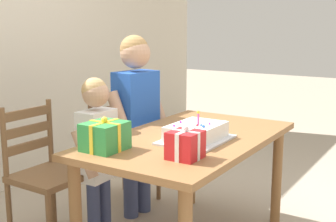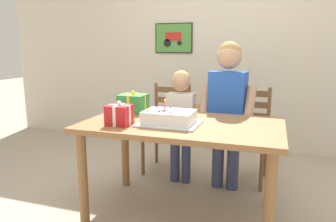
{
  "view_description": "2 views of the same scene",
  "coord_description": "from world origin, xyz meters",
  "views": [
    {
      "loc": [
        -2.36,
        -1.34,
        1.44
      ],
      "look_at": [
        -0.11,
        0.09,
        0.92
      ],
      "focal_mm": 48.05,
      "sensor_mm": 36.0,
      "label": 1
    },
    {
      "loc": [
        0.64,
        -2.24,
        1.3
      ],
      "look_at": [
        -0.11,
        0.0,
        0.83
      ],
      "focal_mm": 33.92,
      "sensor_mm": 36.0,
      "label": 2
    }
  ],
  "objects": [
    {
      "name": "chair_right",
      "position": [
        0.41,
        0.87,
        0.47
      ],
      "size": [
        0.45,
        0.45,
        0.92
      ],
      "color": "brown",
      "rests_on": "ground"
    },
    {
      "name": "child_older",
      "position": [
        0.25,
        0.6,
        0.83
      ],
      "size": [
        0.51,
        0.3,
        1.36
      ],
      "color": "#38426B",
      "rests_on": "ground"
    },
    {
      "name": "chair_left",
      "position": [
        -0.4,
        0.87,
        0.47
      ],
      "size": [
        0.43,
        0.43,
        0.92
      ],
      "color": "brown",
      "rests_on": "ground"
    },
    {
      "name": "child_younger",
      "position": [
        -0.18,
        0.6,
        0.67
      ],
      "size": [
        0.4,
        0.23,
        1.1
      ],
      "color": "#38426B",
      "rests_on": "ground"
    },
    {
      "name": "gift_box_red_large",
      "position": [
        -0.51,
        0.25,
        0.83
      ],
      "size": [
        0.23,
        0.21,
        0.19
      ],
      "color": "#2D8E42",
      "rests_on": "dining_table"
    },
    {
      "name": "ground_plane",
      "position": [
        0.0,
        0.0,
        0.0
      ],
      "size": [
        20.0,
        20.0,
        0.0
      ],
      "primitive_type": "plane",
      "color": "tan"
    },
    {
      "name": "back_wall",
      "position": [
        -0.0,
        1.91,
        1.3
      ],
      "size": [
        6.4,
        0.11,
        2.6
      ],
      "color": "beige",
      "rests_on": "ground"
    },
    {
      "name": "gift_box_beside_cake",
      "position": [
        -0.42,
        -0.21,
        0.82
      ],
      "size": [
        0.17,
        0.16,
        0.18
      ],
      "color": "red",
      "rests_on": "dining_table"
    },
    {
      "name": "birthday_cake",
      "position": [
        -0.07,
        -0.09,
        0.8
      ],
      "size": [
        0.44,
        0.34,
        0.19
      ],
      "color": "silver",
      "rests_on": "dining_table"
    },
    {
      "name": "dining_table",
      "position": [
        0.0,
        0.0,
        0.65
      ],
      "size": [
        1.47,
        0.87,
        0.75
      ],
      "color": "olive",
      "rests_on": "ground"
    }
  ]
}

